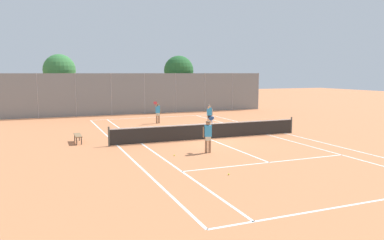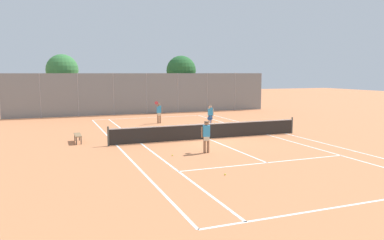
{
  "view_description": "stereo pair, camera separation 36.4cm",
  "coord_description": "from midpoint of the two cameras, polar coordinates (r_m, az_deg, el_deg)",
  "views": [
    {
      "loc": [
        -9.23,
        -20.14,
        3.94
      ],
      "look_at": [
        -0.5,
        1.5,
        1.0
      ],
      "focal_mm": 35.0,
      "sensor_mm": 36.0,
      "label": 1
    },
    {
      "loc": [
        -8.89,
        -20.28,
        3.94
      ],
      "look_at": [
        -0.5,
        1.5,
        1.0
      ],
      "focal_mm": 35.0,
      "sensor_mm": 36.0,
      "label": 2
    }
  ],
  "objects": [
    {
      "name": "loose_tennis_ball_1",
      "position": [
        21.52,
        -4.9,
        -3.31
      ],
      "size": [
        0.07,
        0.07,
        0.07
      ],
      "primitive_type": "sphere",
      "color": "#D1DB33",
      "rests_on": "ground"
    },
    {
      "name": "tree_behind_left",
      "position": [
        38.49,
        -18.85,
        7.03
      ],
      "size": [
        3.04,
        3.04,
        5.74
      ],
      "color": "brown",
      "rests_on": "ground"
    },
    {
      "name": "player_far_left",
      "position": [
        29.46,
        -4.7,
        1.29
      ],
      "size": [
        0.75,
        0.72,
        1.77
      ],
      "color": "#936B4C",
      "rests_on": "ground"
    },
    {
      "name": "ground_plane",
      "position": [
        22.5,
        3.04,
        -2.92
      ],
      "size": [
        120.0,
        120.0,
        0.0
      ],
      "primitive_type": "plane",
      "color": "#CC7A4C"
    },
    {
      "name": "tree_behind_right",
      "position": [
        39.43,
        -1.45,
        7.38
      ],
      "size": [
        3.11,
        3.11,
        5.74
      ],
      "color": "brown",
      "rests_on": "ground"
    },
    {
      "name": "back_fence",
      "position": [
        36.39,
        -6.64,
        4.02
      ],
      "size": [
        25.53,
        0.08,
        3.93
      ],
      "color": "gray",
      "rests_on": "ground"
    },
    {
      "name": "loose_tennis_ball_0",
      "position": [
        17.97,
        -2.44,
        -5.38
      ],
      "size": [
        0.07,
        0.07,
        0.07
      ],
      "primitive_type": "sphere",
      "color": "#D1DB33",
      "rests_on": "ground"
    },
    {
      "name": "loose_tennis_ball_3",
      "position": [
        21.89,
        2.68,
        -3.11
      ],
      "size": [
        0.07,
        0.07,
        0.07
      ],
      "primitive_type": "sphere",
      "color": "#D1DB33",
      "rests_on": "ground"
    },
    {
      "name": "player_far_right",
      "position": [
        27.69,
        3.19,
        0.89
      ],
      "size": [
        0.48,
        0.47,
        1.6
      ],
      "color": "#D8A884",
      "rests_on": "ground"
    },
    {
      "name": "courtside_bench",
      "position": [
        22.21,
        -16.57,
        -2.27
      ],
      "size": [
        0.36,
        1.5,
        0.47
      ],
      "color": "olive",
      "rests_on": "ground"
    },
    {
      "name": "tennis_net",
      "position": [
        22.41,
        3.04,
        -1.64
      ],
      "size": [
        12.0,
        0.1,
        1.07
      ],
      "color": "#474C47",
      "rests_on": "ground"
    },
    {
      "name": "court_line_markings",
      "position": [
        22.5,
        3.04,
        -2.91
      ],
      "size": [
        11.1,
        23.9,
        0.01
      ],
      "color": "white",
      "rests_on": "ground"
    },
    {
      "name": "loose_tennis_ball_2",
      "position": [
        28.65,
        2.23,
        -0.66
      ],
      "size": [
        0.07,
        0.07,
        0.07
      ],
      "primitive_type": "sphere",
      "color": "#D1DB33",
      "rests_on": "ground"
    },
    {
      "name": "loose_tennis_ball_4",
      "position": [
        14.73,
        5.77,
        -8.24
      ],
      "size": [
        0.07,
        0.07,
        0.07
      ],
      "primitive_type": "sphere",
      "color": "#D1DB33",
      "rests_on": "ground"
    },
    {
      "name": "player_near_side",
      "position": [
        18.51,
        2.77,
        -2.2
      ],
      "size": [
        0.79,
        0.71,
        1.77
      ],
      "color": "#936B4C",
      "rests_on": "ground"
    }
  ]
}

